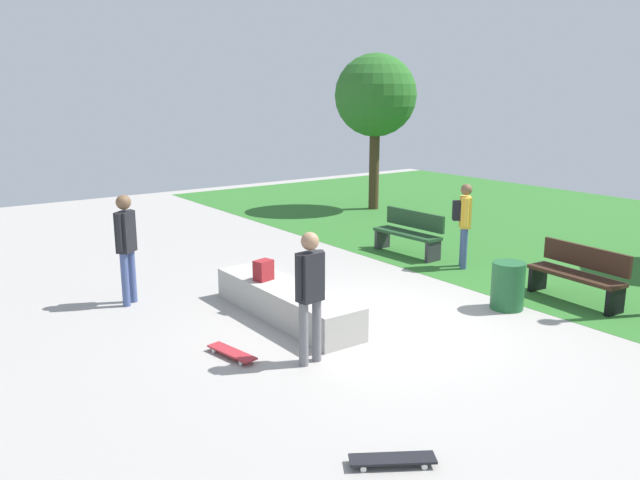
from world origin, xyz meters
The scene contains 12 objects.
ground_plane centered at (0.00, 0.00, 0.00)m, with size 28.00×28.00×0.00m, color #9E9993.
concrete_ledge centered at (-1.12, -0.89, 0.24)m, with size 3.01×0.75×0.49m, color #A8A59E.
backpack_on_ledge centered at (-1.60, -0.99, 0.65)m, with size 0.28×0.20×0.32m, color maroon.
skater_performing_trick centered at (0.48, -1.56, 1.00)m, with size 0.24×0.43×1.70m.
skater_watching centered at (-3.12, -2.60, 1.06)m, with size 0.36×0.37×1.79m.
skateboard_by_ledge centered at (-0.26, -2.28, 0.06)m, with size 0.82×0.34×0.08m.
skateboard_spare centered at (2.80, -2.26, 0.06)m, with size 0.59×0.78×0.08m.
park_bench_far_right centered at (1.03, 3.39, 0.48)m, with size 1.63×0.58×0.91m.
park_bench_by_oak centered at (-2.85, 3.33, 0.48)m, with size 1.62×0.54×0.91m.
tree_tall_oak centered at (-7.38, 6.22, 3.22)m, with size 2.32×2.32×4.41m.
trash_bin centered at (0.60, 2.16, 0.38)m, with size 0.52×0.52×0.76m, color #1E592D.
pedestrian_with_backpack centered at (-1.48, 3.43, 0.98)m, with size 0.44×0.45×1.65m.
Camera 1 is at (6.68, -5.89, 3.37)m, focal length 35.91 mm.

